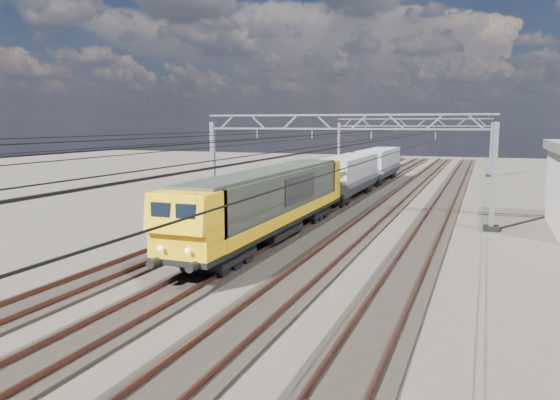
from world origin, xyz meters
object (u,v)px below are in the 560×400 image
(catenary_gantry_mid, at_px, (341,163))
(locomotive, at_px, (272,200))
(catenary_gantry_far, at_px, (411,144))
(hopper_wagon_lead, at_px, (348,174))
(hopper_wagon_mid, at_px, (379,163))

(catenary_gantry_mid, xyz_separation_m, locomotive, (-2.00, -7.39, -1.58))
(catenary_gantry_mid, relative_size, catenary_gantry_far, 1.00)
(catenary_gantry_mid, bearing_deg, hopper_wagon_lead, 100.98)
(catenary_gantry_mid, height_order, catenary_gantry_far, same)
(locomotive, bearing_deg, hopper_wagon_mid, 90.00)
(locomotive, bearing_deg, catenary_gantry_far, 87.36)
(catenary_gantry_mid, height_order, hopper_wagon_mid, catenary_gantry_mid)
(hopper_wagon_lead, bearing_deg, catenary_gantry_mid, -79.02)
(catenary_gantry_mid, height_order, hopper_wagon_lead, catenary_gantry_mid)
(hopper_wagon_lead, bearing_deg, catenary_gantry_far, 85.55)
(locomotive, xyz_separation_m, hopper_wagon_mid, (-0.00, 31.90, -0.09))
(catenary_gantry_far, bearing_deg, hopper_wagon_lead, -94.45)
(catenary_gantry_far, relative_size, hopper_wagon_lead, 1.53)
(locomotive, height_order, hopper_wagon_lead, locomotive)
(catenary_gantry_far, distance_m, locomotive, 43.46)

